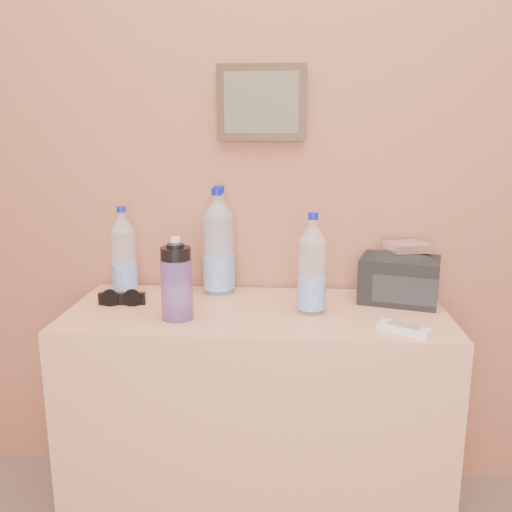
{
  "coord_description": "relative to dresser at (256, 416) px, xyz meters",
  "views": [
    {
      "loc": [
        -0.02,
        0.09,
        1.31
      ],
      "look_at": [
        -0.13,
        1.71,
        0.93
      ],
      "focal_mm": 38.0,
      "sensor_mm": 36.0,
      "label": 1
    }
  ],
  "objects": [
    {
      "name": "pet_large_d",
      "position": [
        0.17,
        -0.01,
        0.52
      ],
      "size": [
        0.09,
        0.09,
        0.32
      ],
      "rotation": [
        0.0,
        0.0,
        0.13
      ],
      "color": "silver",
      "rests_on": "dresser"
    },
    {
      "name": "pet_large_a",
      "position": [
        -0.47,
        0.15,
        0.51
      ],
      "size": [
        0.08,
        0.08,
        0.31
      ],
      "rotation": [
        0.0,
        0.0,
        -0.27
      ],
      "color": "silver",
      "rests_on": "dresser"
    },
    {
      "name": "nalgene_bottle",
      "position": [
        -0.23,
        -0.1,
        0.49
      ],
      "size": [
        0.09,
        0.09,
        0.23
      ],
      "rotation": [
        0.0,
        0.0,
        0.33
      ],
      "color": "#6E3F93",
      "rests_on": "dresser"
    },
    {
      "name": "dresser",
      "position": [
        0.0,
        0.0,
        0.0
      ],
      "size": [
        1.2,
        0.5,
        0.75
      ],
      "primitive_type": "cube",
      "color": "tan",
      "rests_on": "ground"
    },
    {
      "name": "picture_frame",
      "position": [
        -0.0,
        0.25,
        1.02
      ],
      "size": [
        0.3,
        0.03,
        0.25
      ],
      "primitive_type": null,
      "color": "#382311",
      "rests_on": "room_shell"
    },
    {
      "name": "foil_packet",
      "position": [
        0.49,
        0.14,
        0.56
      ],
      "size": [
        0.15,
        0.13,
        0.03
      ],
      "primitive_type": "cube",
      "rotation": [
        0.0,
        0.0,
        0.25
      ],
      "color": "silver",
      "rests_on": "toiletry_bag"
    },
    {
      "name": "sunglasses",
      "position": [
        -0.44,
        0.02,
        0.4
      ],
      "size": [
        0.16,
        0.07,
        0.04
      ],
      "primitive_type": null,
      "rotation": [
        0.0,
        0.0,
        0.07
      ],
      "color": "black",
      "rests_on": "dresser"
    },
    {
      "name": "toiletry_bag",
      "position": [
        0.47,
        0.12,
        0.46
      ],
      "size": [
        0.29,
        0.24,
        0.17
      ],
      "primitive_type": null,
      "rotation": [
        0.0,
        0.0,
        -0.27
      ],
      "color": "black",
      "rests_on": "dresser"
    },
    {
      "name": "ac_remote",
      "position": [
        0.43,
        -0.17,
        0.39
      ],
      "size": [
        0.15,
        0.12,
        0.02
      ],
      "primitive_type": "cube",
      "rotation": [
        0.0,
        0.0,
        -0.6
      ],
      "color": "white",
      "rests_on": "dresser"
    },
    {
      "name": "pet_large_b",
      "position": [
        -0.14,
        0.19,
        0.54
      ],
      "size": [
        0.1,
        0.1,
        0.37
      ],
      "rotation": [
        0.0,
        0.0,
        -0.18
      ],
      "color": "silver",
      "rests_on": "dresser"
    },
    {
      "name": "pet_small",
      "position": [
        -0.24,
        -0.08,
        0.48
      ],
      "size": [
        0.07,
        0.07,
        0.25
      ],
      "rotation": [
        0.0,
        0.0,
        -0.09
      ],
      "color": "white",
      "rests_on": "dresser"
    },
    {
      "name": "pet_large_c",
      "position": [
        -0.15,
        0.18,
        0.54
      ],
      "size": [
        0.1,
        0.1,
        0.37
      ],
      "rotation": [
        0.0,
        0.0,
        0.12
      ],
      "color": "silver",
      "rests_on": "dresser"
    }
  ]
}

